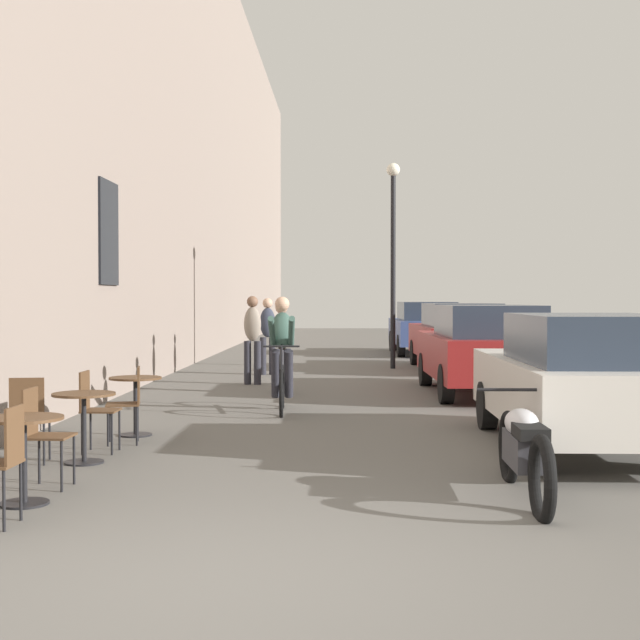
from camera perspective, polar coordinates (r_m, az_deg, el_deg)
The scene contains 20 objects.
ground_plane at distance 5.57m, azimuth -5.79°, elevation -16.27°, with size 88.00×88.00×0.00m, color #5B5954.
building_facade_left at distance 20.24m, azimuth -10.55°, elevation 14.68°, with size 0.54×68.00×12.68m.
cafe_table_near at distance 7.72m, azimuth -18.45°, elevation -7.37°, with size 0.64×0.64×0.72m.
cafe_chair_near_toward_street at distance 7.06m, azimuth -19.78°, elevation -8.23°, with size 0.38×0.38×0.89m.
cafe_chair_near_toward_wall at distance 8.34m, azimuth -17.42°, elevation -6.74°, with size 0.39×0.39×0.89m.
cafe_table_mid at distance 9.44m, azimuth -14.90°, elevation -5.74°, with size 0.64×0.64×0.72m.
cafe_chair_mid_toward_street at distance 10.06m, azimuth -14.29°, elevation -5.32°, with size 0.38×0.38×0.89m.
cafe_chair_mid_toward_wall at distance 9.54m, azimuth -18.16°, elevation -5.72°, with size 0.43×0.43×0.89m.
cafe_table_far at distance 11.16m, azimuth -11.75°, elevation -4.62°, with size 0.64×0.64×0.72m.
cafe_chair_far_toward_street at distance 10.57m, azimuth -12.11°, elevation -4.98°, with size 0.45×0.45×0.89m.
cyclist_on_bicycle at distance 13.28m, azimuth -2.45°, elevation -2.38°, with size 0.52×1.76×1.74m.
pedestrian_near at distance 15.68m, azimuth -2.48°, elevation -1.40°, with size 0.37×0.29×1.63m.
pedestrian_mid at distance 17.38m, azimuth -4.35°, elevation -0.94°, with size 0.37×0.29×1.73m.
pedestrian_far at distance 19.56m, azimuth -3.38°, elevation -0.75°, with size 0.37×0.29×1.69m.
street_lamp at distance 21.33m, azimuth 4.71°, elevation 5.23°, with size 0.32×0.32×4.90m.
parked_car_nearest at distance 10.31m, azimuth 16.46°, elevation -3.67°, with size 1.82×4.26×1.51m.
parked_car_second at distance 15.75m, azimuth 10.43°, elevation -1.79°, with size 1.95×4.45×1.57m.
parked_car_third at distance 21.11m, azimuth 8.83°, elevation -0.98°, with size 1.99×4.46×1.57m.
parked_car_fourth at distance 26.86m, azimuth 6.73°, elevation -0.45°, with size 1.96×4.46×1.57m.
parked_motorcycle at distance 7.78m, azimuth 12.95°, elevation -8.13°, with size 0.62×2.15×0.92m.
Camera 1 is at (0.69, -5.26, 1.69)m, focal length 49.92 mm.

